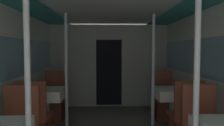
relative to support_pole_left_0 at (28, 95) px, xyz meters
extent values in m
cube|color=silver|center=(-0.74, 1.12, 0.00)|extent=(0.05, 6.60, 2.05)
cube|color=#8CB2C6|center=(-0.73, 1.12, 0.28)|extent=(0.03, 6.07, 0.62)
cube|color=silver|center=(2.25, 1.12, 0.00)|extent=(0.05, 6.60, 2.05)
cube|color=#8CB2C6|center=(2.24, 1.12, 0.28)|extent=(0.03, 6.07, 0.62)
cube|color=silver|center=(0.76, 1.12, 1.08)|extent=(2.99, 6.60, 0.04)
cube|color=teal|center=(-0.47, 1.12, 1.04)|extent=(0.54, 6.34, 0.03)
cube|color=teal|center=(1.98, 1.12, 1.04)|extent=(0.54, 6.34, 0.03)
cube|color=#A8A8A3|center=(0.76, 3.56, 0.00)|extent=(2.93, 0.08, 2.05)
cube|color=black|center=(0.76, 3.52, -0.16)|extent=(0.64, 0.01, 1.64)
cube|color=brown|center=(-0.35, 0.77, -0.30)|extent=(0.43, 0.04, 0.53)
cylinder|color=silver|center=(0.00, 0.00, 0.00)|extent=(0.05, 0.05, 2.05)
cylinder|color=#B7B7BC|center=(-0.35, 1.84, -0.66)|extent=(0.11, 0.11, 0.71)
cube|color=#93704C|center=(-0.35, 1.84, -0.29)|extent=(0.57, 0.57, 0.02)
cube|color=white|center=(-0.35, 1.84, -0.36)|extent=(0.61, 0.61, 0.17)
cube|color=brown|center=(-0.35, 1.27, -0.59)|extent=(0.43, 0.43, 0.05)
cube|color=brown|center=(-0.35, 1.07, -0.30)|extent=(0.43, 0.04, 0.53)
cube|color=brown|center=(-0.35, 2.41, -0.82)|extent=(0.36, 0.36, 0.41)
cube|color=brown|center=(-0.35, 2.41, -0.59)|extent=(0.43, 0.43, 0.05)
cube|color=brown|center=(-0.35, 2.60, -0.30)|extent=(0.43, 0.04, 0.53)
cylinder|color=silver|center=(0.00, 1.84, 0.00)|extent=(0.05, 0.05, 2.05)
cube|color=brown|center=(1.87, 0.77, -0.30)|extent=(0.43, 0.04, 0.53)
cylinder|color=silver|center=(1.51, 0.00, 0.00)|extent=(0.05, 0.05, 2.05)
cylinder|color=#B7B7BC|center=(1.87, 1.84, -0.66)|extent=(0.11, 0.11, 0.71)
cube|color=#93704C|center=(1.87, 1.84, -0.29)|extent=(0.57, 0.57, 0.02)
cube|color=white|center=(1.87, 1.84, -0.36)|extent=(0.61, 0.61, 0.17)
cube|color=brown|center=(1.87, 1.27, -0.59)|extent=(0.43, 0.43, 0.05)
cube|color=brown|center=(1.87, 1.07, -0.30)|extent=(0.43, 0.04, 0.53)
cube|color=brown|center=(1.87, 2.41, -0.82)|extent=(0.36, 0.36, 0.41)
cube|color=brown|center=(1.87, 2.41, -0.59)|extent=(0.43, 0.43, 0.05)
cube|color=brown|center=(1.87, 2.60, -0.30)|extent=(0.43, 0.04, 0.53)
cylinder|color=silver|center=(1.51, 1.84, 0.00)|extent=(0.05, 0.05, 2.05)
camera|label=1|loc=(0.70, -1.94, 0.40)|focal=35.00mm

